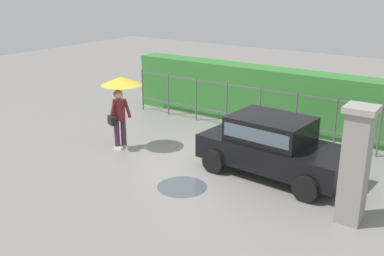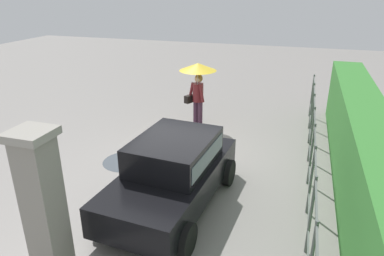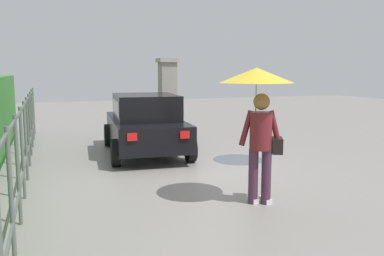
{
  "view_description": "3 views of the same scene",
  "coord_description": "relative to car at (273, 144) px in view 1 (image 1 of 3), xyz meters",
  "views": [
    {
      "loc": [
        6.24,
        -9.23,
        4.69
      ],
      "look_at": [
        -0.18,
        0.12,
        0.93
      ],
      "focal_mm": 42.44,
      "sensor_mm": 36.0,
      "label": 1
    },
    {
      "loc": [
        7.91,
        2.82,
        4.3
      ],
      "look_at": [
        -0.19,
        0.26,
        0.86
      ],
      "focal_mm": 33.15,
      "sensor_mm": 36.0,
      "label": 2
    },
    {
      "loc": [
        -7.91,
        2.82,
        2.08
      ],
      "look_at": [
        -0.11,
        0.04,
        0.9
      ],
      "focal_mm": 38.36,
      "sensor_mm": 36.0,
      "label": 3
    }
  ],
  "objects": [
    {
      "name": "ground_plane",
      "position": [
        -1.96,
        -0.54,
        -0.8
      ],
      "size": [
        40.0,
        40.0,
        0.0
      ],
      "primitive_type": "plane",
      "color": "gray"
    },
    {
      "name": "car",
      "position": [
        0.0,
        0.0,
        0.0
      ],
      "size": [
        3.84,
        2.09,
        1.48
      ],
      "rotation": [
        0.0,
        0.0,
        -0.08
      ],
      "color": "black",
      "rests_on": "ground"
    },
    {
      "name": "pedestrian",
      "position": [
        -4.3,
        -0.78,
        0.84
      ],
      "size": [
        1.14,
        1.14,
        2.11
      ],
      "rotation": [
        0.0,
        0.0,
        -0.45
      ],
      "color": "#47283D",
      "rests_on": "ground"
    },
    {
      "name": "gate_pillar",
      "position": [
        2.29,
        -1.25,
        0.44
      ],
      "size": [
        0.6,
        0.6,
        2.42
      ],
      "color": "gray",
      "rests_on": "ground"
    },
    {
      "name": "fence_section",
      "position": [
        -1.1,
        2.69,
        0.02
      ],
      "size": [
        10.82,
        0.05,
        1.5
      ],
      "color": "#59605B",
      "rests_on": "ground"
    },
    {
      "name": "hedge_row",
      "position": [
        -1.1,
        3.7,
        0.15
      ],
      "size": [
        11.77,
        0.9,
        1.9
      ],
      "primitive_type": "cube",
      "color": "#387F33",
      "rests_on": "ground"
    },
    {
      "name": "puddle_near",
      "position": [
        -1.42,
        -1.88,
        -0.8
      ],
      "size": [
        1.18,
        1.18,
        0.0
      ],
      "primitive_type": "cylinder",
      "color": "#4C545B",
      "rests_on": "ground"
    }
  ]
}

